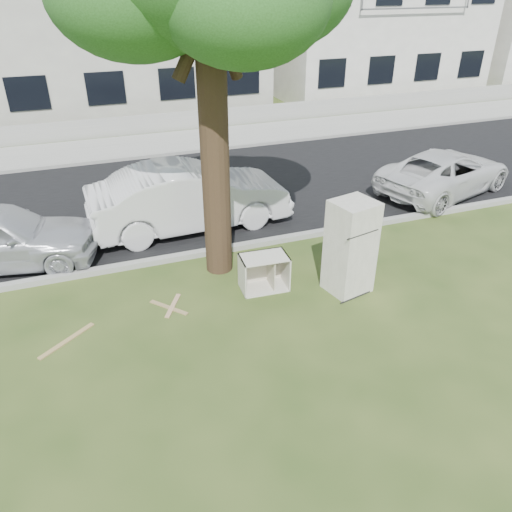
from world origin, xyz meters
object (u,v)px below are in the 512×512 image
object	(u,v)px
cabinet	(264,272)
car_right	(445,172)
fridge	(350,247)
car_center	(190,197)

from	to	relation	value
cabinet	car_right	size ratio (longest dim) A/B	0.21
fridge	car_center	world-z (taller)	fridge
car_right	car_center	bearing A→B (deg)	70.53
fridge	cabinet	bearing A→B (deg)	146.17
fridge	cabinet	world-z (taller)	fridge
car_center	car_right	world-z (taller)	car_center
car_center	cabinet	bearing A→B (deg)	-170.60
car_center	car_right	xyz separation A→B (m)	(7.15, -0.27, -0.18)
cabinet	car_right	xyz separation A→B (m)	(6.48, 2.89, 0.24)
car_center	fridge	bearing A→B (deg)	-152.44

